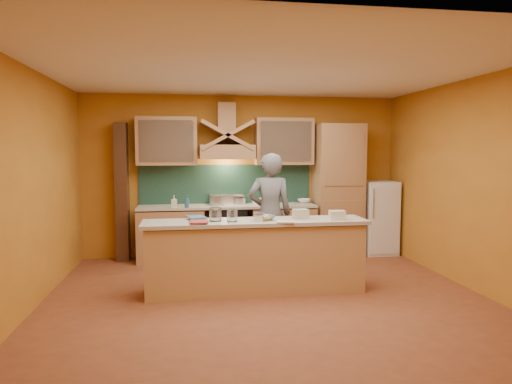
{
  "coord_description": "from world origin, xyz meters",
  "views": [
    {
      "loc": [
        -0.96,
        -5.48,
        1.84
      ],
      "look_at": [
        -0.0,
        0.9,
        1.26
      ],
      "focal_mm": 32.0,
      "sensor_mm": 36.0,
      "label": 1
    }
  ],
  "objects": [
    {
      "name": "floor",
      "position": [
        0.0,
        0.0,
        0.0
      ],
      "size": [
        5.5,
        5.0,
        0.01
      ],
      "primitive_type": "cube",
      "color": "brown",
      "rests_on": "ground"
    },
    {
      "name": "ceiling",
      "position": [
        0.0,
        0.0,
        2.8
      ],
      "size": [
        5.5,
        5.0,
        0.01
      ],
      "primitive_type": "cube",
      "color": "white",
      "rests_on": "wall_back"
    },
    {
      "name": "wall_back",
      "position": [
        0.0,
        2.5,
        1.4
      ],
      "size": [
        5.5,
        0.02,
        2.8
      ],
      "primitive_type": "cube",
      "color": "#BF7725",
      "rests_on": "floor"
    },
    {
      "name": "wall_front",
      "position": [
        0.0,
        -2.5,
        1.4
      ],
      "size": [
        5.5,
        0.02,
        2.8
      ],
      "primitive_type": "cube",
      "color": "#BF7725",
      "rests_on": "floor"
    },
    {
      "name": "wall_left",
      "position": [
        -2.75,
        0.0,
        1.4
      ],
      "size": [
        0.02,
        5.0,
        2.8
      ],
      "primitive_type": "cube",
      "color": "#BF7725",
      "rests_on": "floor"
    },
    {
      "name": "wall_right",
      "position": [
        2.75,
        0.0,
        1.4
      ],
      "size": [
        0.02,
        5.0,
        2.8
      ],
      "primitive_type": "cube",
      "color": "#BF7725",
      "rests_on": "floor"
    },
    {
      "name": "base_cabinet_left",
      "position": [
        -1.25,
        2.2,
        0.43
      ],
      "size": [
        1.1,
        0.6,
        0.86
      ],
      "primitive_type": "cube",
      "color": "#B07D50",
      "rests_on": "floor"
    },
    {
      "name": "base_cabinet_right",
      "position": [
        0.65,
        2.2,
        0.43
      ],
      "size": [
        1.1,
        0.6,
        0.86
      ],
      "primitive_type": "cube",
      "color": "#B07D50",
      "rests_on": "floor"
    },
    {
      "name": "counter_top",
      "position": [
        -0.3,
        2.2,
        0.9
      ],
      "size": [
        3.0,
        0.62,
        0.04
      ],
      "primitive_type": "cube",
      "color": "beige",
      "rests_on": "base_cabinet_left"
    },
    {
      "name": "stove",
      "position": [
        -0.3,
        2.2,
        0.45
      ],
      "size": [
        0.6,
        0.58,
        0.9
      ],
      "primitive_type": "cube",
      "color": "black",
      "rests_on": "floor"
    },
    {
      "name": "backsplash",
      "position": [
        -0.3,
        2.48,
        1.25
      ],
      "size": [
        3.0,
        0.03,
        0.7
      ],
      "primitive_type": "cube",
      "color": "#19382E",
      "rests_on": "wall_back"
    },
    {
      "name": "range_hood",
      "position": [
        -0.3,
        2.25,
        1.82
      ],
      "size": [
        0.92,
        0.5,
        0.24
      ],
      "primitive_type": "cube",
      "color": "#B07D50",
      "rests_on": "wall_back"
    },
    {
      "name": "hood_chimney",
      "position": [
        -0.3,
        2.35,
        2.4
      ],
      "size": [
        0.3,
        0.3,
        0.5
      ],
      "primitive_type": "cube",
      "color": "#B07D50",
      "rests_on": "wall_back"
    },
    {
      "name": "upper_cabinet_left",
      "position": [
        -1.3,
        2.33,
        2.0
      ],
      "size": [
        1.0,
        0.35,
        0.8
      ],
      "primitive_type": "cube",
      "color": "#B07D50",
      "rests_on": "wall_back"
    },
    {
      "name": "upper_cabinet_right",
      "position": [
        0.7,
        2.33,
        2.0
      ],
      "size": [
        1.0,
        0.35,
        0.8
      ],
      "primitive_type": "cube",
      "color": "#B07D50",
      "rests_on": "wall_back"
    },
    {
      "name": "pantry_column",
      "position": [
        1.65,
        2.2,
        1.15
      ],
      "size": [
        0.8,
        0.6,
        2.3
      ],
      "primitive_type": "cube",
      "color": "#B07D50",
      "rests_on": "floor"
    },
    {
      "name": "fridge",
      "position": [
        2.4,
        2.2,
        0.65
      ],
      "size": [
        0.58,
        0.6,
        1.3
      ],
      "primitive_type": "cube",
      "color": "white",
      "rests_on": "floor"
    },
    {
      "name": "trim_column_left",
      "position": [
        -2.05,
        2.35,
        1.15
      ],
      "size": [
        0.2,
        0.3,
        2.3
      ],
      "primitive_type": "cube",
      "color": "#472816",
      "rests_on": "floor"
    },
    {
      "name": "island_body",
      "position": [
        -0.1,
        0.3,
        0.44
      ],
      "size": [
        2.8,
        0.55,
        0.88
      ],
      "primitive_type": "cube",
      "color": "tan",
      "rests_on": "floor"
    },
    {
      "name": "island_top",
      "position": [
        -0.1,
        0.3,
        0.92
      ],
      "size": [
        2.9,
        0.62,
        0.05
      ],
      "primitive_type": "cube",
      "color": "beige",
      "rests_on": "island_body"
    },
    {
      "name": "person",
      "position": [
        0.25,
        1.17,
        0.9
      ],
      "size": [
        0.69,
        0.47,
        1.81
      ],
      "primitive_type": "imported",
      "rotation": [
        0.0,
        0.0,
        3.08
      ],
      "color": "slate",
      "rests_on": "floor"
    },
    {
      "name": "pot_large",
      "position": [
        -0.48,
        2.24,
        0.99
      ],
      "size": [
        0.34,
        0.34,
        0.18
      ],
      "primitive_type": "cylinder",
      "rotation": [
        0.0,
        0.0,
        -0.42
      ],
      "color": "#B6B7BD",
      "rests_on": "stove"
    },
    {
      "name": "pot_small",
      "position": [
        -0.07,
        2.34,
        0.97
      ],
      "size": [
        0.25,
        0.25,
        0.13
      ],
      "primitive_type": "cylinder",
      "rotation": [
        0.0,
        0.0,
        0.12
      ],
      "color": "#B7B6BD",
      "rests_on": "stove"
    },
    {
      "name": "soap_bottle_a",
      "position": [
        -1.19,
        1.97,
        1.02
      ],
      "size": [
        0.09,
        0.1,
        0.2
      ],
      "primitive_type": "imported",
      "rotation": [
        0.0,
        0.0,
        0.04
      ],
      "color": "silver",
      "rests_on": "counter_top"
    },
    {
      "name": "soap_bottle_b",
      "position": [
        -0.98,
        1.94,
        1.03
      ],
      "size": [
        0.09,
        0.09,
        0.21
      ],
      "primitive_type": "imported",
      "rotation": [
        0.0,
        0.0,
        -0.06
      ],
      "color": "#305F84",
      "rests_on": "counter_top"
    },
    {
      "name": "bowl_back",
      "position": [
        1.08,
        2.34,
        0.96
      ],
      "size": [
        0.23,
        0.23,
        0.07
      ],
      "primitive_type": "imported",
      "rotation": [
        0.0,
        0.0,
        0.02
      ],
      "color": "white",
      "rests_on": "counter_top"
    },
    {
      "name": "dish_rack",
      "position": [
        0.31,
        2.22,
        0.97
      ],
      "size": [
        0.33,
        0.29,
        0.1
      ],
      "primitive_type": "cube",
      "rotation": [
        0.0,
        0.0,
        0.23
      ],
      "color": "white",
      "rests_on": "counter_top"
    },
    {
      "name": "book_lower",
      "position": [
        -0.95,
        0.16,
        0.96
      ],
      "size": [
        0.23,
        0.3,
        0.03
      ],
      "primitive_type": "imported",
      "rotation": [
        0.0,
        0.0,
        -0.0
      ],
      "color": "#A33B3A",
      "rests_on": "island_top"
    },
    {
      "name": "book_upper",
      "position": [
        -0.96,
        0.42,
        0.98
      ],
      "size": [
        0.28,
        0.34,
        0.02
      ],
      "primitive_type": "imported",
      "rotation": [
        0.0,
        0.0,
        0.26
      ],
      "color": "#3E6789",
      "rests_on": "island_top"
    },
    {
      "name": "jar_large",
      "position": [
        -0.62,
        0.3,
        1.03
      ],
      "size": [
        0.2,
        0.2,
        0.18
      ],
      "primitive_type": "cylinder",
      "rotation": [
        0.0,
        0.0,
        0.36
      ],
      "color": "silver",
      "rests_on": "island_top"
    },
    {
      "name": "jar_small",
      "position": [
        -0.41,
        0.22,
        1.02
      ],
      "size": [
        0.17,
        0.17,
        0.16
      ],
      "primitive_type": "cylinder",
      "rotation": [
        0.0,
        0.0,
        -0.39
      ],
      "color": "white",
      "rests_on": "island_top"
    },
    {
      "name": "kitchen_scale",
      "position": [
        -0.07,
        0.18,
        0.99
      ],
      "size": [
        0.14,
        0.14,
        0.09
      ],
      "primitive_type": "cube",
      "rotation": [
        0.0,
        0.0,
        -0.43
      ],
      "color": "white",
      "rests_on": "island_top"
    },
    {
      "name": "mixing_bowl",
      "position": [
        0.01,
        0.28,
        0.98
      ],
      "size": [
        0.34,
        0.34,
        0.06
      ],
      "primitive_type": "imported",
      "rotation": [
        0.0,
        0.0,
        0.37
      ],
      "color": "white",
      "rests_on": "island_top"
    },
    {
      "name": "cloth",
      "position": [
        0.24,
        0.06,
        0.95
      ],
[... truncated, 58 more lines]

